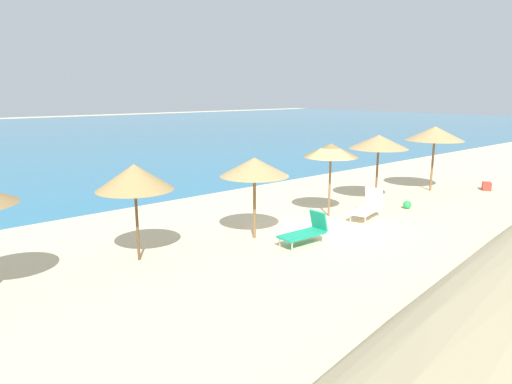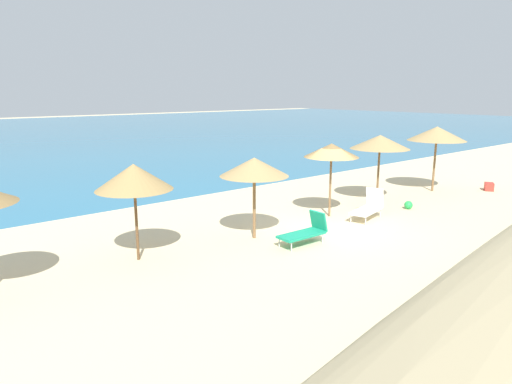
# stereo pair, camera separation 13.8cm
# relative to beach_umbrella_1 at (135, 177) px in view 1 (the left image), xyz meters

# --- Properties ---
(ground_plane) EXTENTS (160.00, 160.00, 0.00)m
(ground_plane) POSITION_rel_beach_umbrella_1_xyz_m (6.26, -1.35, -2.28)
(ground_plane) COLOR beige
(sea_water) EXTENTS (160.00, 69.31, 0.01)m
(sea_water) POSITION_rel_beach_umbrella_1_xyz_m (6.26, 40.19, -2.28)
(sea_water) COLOR teal
(sea_water) RESTS_ON ground_plane
(beach_umbrella_1) EXTENTS (2.03, 2.03, 2.63)m
(beach_umbrella_1) POSITION_rel_beach_umbrella_1_xyz_m (0.00, 0.00, 0.00)
(beach_umbrella_1) COLOR brown
(beach_umbrella_1) RESTS_ON ground_plane
(beach_umbrella_2) EXTENTS (2.11, 2.11, 2.53)m
(beach_umbrella_2) POSITION_rel_beach_umbrella_1_xyz_m (3.62, -0.57, -0.05)
(beach_umbrella_2) COLOR brown
(beach_umbrella_2) RESTS_ON ground_plane
(beach_umbrella_3) EXTENTS (1.96, 1.96, 2.67)m
(beach_umbrella_3) POSITION_rel_beach_umbrella_1_xyz_m (7.37, -0.38, 0.13)
(beach_umbrella_3) COLOR brown
(beach_umbrella_3) RESTS_ON ground_plane
(beach_umbrella_4) EXTENTS (2.38, 2.38, 2.77)m
(beach_umbrella_4) POSITION_rel_beach_umbrella_1_xyz_m (10.56, -0.17, 0.20)
(beach_umbrella_4) COLOR brown
(beach_umbrella_4) RESTS_ON ground_plane
(beach_umbrella_5) EXTENTS (2.56, 2.56, 2.94)m
(beach_umbrella_5) POSITION_rel_beach_umbrella_1_xyz_m (14.34, -0.51, 0.33)
(beach_umbrella_5) COLOR brown
(beach_umbrella_5) RESTS_ON ground_plane
(lounge_chair_0) EXTENTS (1.58, 0.67, 0.93)m
(lounge_chair_0) POSITION_rel_beach_umbrella_1_xyz_m (4.44, -2.00, -1.89)
(lounge_chair_0) COLOR #199972
(lounge_chair_0) RESTS_ON ground_plane
(lounge_chair_1) EXTENTS (1.71, 0.99, 1.04)m
(lounge_chair_1) POSITION_rel_beach_umbrella_1_xyz_m (8.21, -1.48, -1.86)
(lounge_chair_1) COLOR white
(lounge_chair_1) RESTS_ON ground_plane
(beach_ball) EXTENTS (0.32, 0.32, 0.32)m
(beach_ball) POSITION_rel_beach_umbrella_1_xyz_m (10.52, -1.66, -2.12)
(beach_ball) COLOR green
(beach_ball) RESTS_ON ground_plane
(cooler_box) EXTENTS (0.61, 0.56, 0.37)m
(cooler_box) POSITION_rel_beach_umbrella_1_xyz_m (16.41, -2.15, -2.10)
(cooler_box) COLOR red
(cooler_box) RESTS_ON ground_plane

